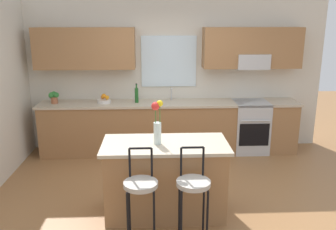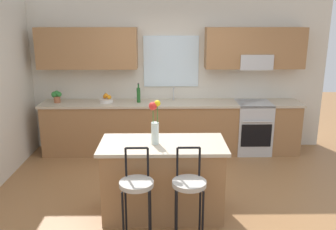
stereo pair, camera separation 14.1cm
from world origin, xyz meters
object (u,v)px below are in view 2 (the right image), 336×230
(bar_stool_near, at_px, (137,188))
(flower_vase, at_px, (155,123))
(kitchen_island, at_px, (163,178))
(potted_plant_small, at_px, (57,96))
(bar_stool_middle, at_px, (189,187))
(bottle_olive_oil, at_px, (139,95))
(fruit_bowl_oranges, at_px, (106,100))
(oven_range, at_px, (252,127))

(bar_stool_near, distance_m, flower_vase, 0.80)
(kitchen_island, height_order, flower_vase, flower_vase)
(flower_vase, bearing_deg, potted_plant_small, 129.42)
(potted_plant_small, bearing_deg, bar_stool_middle, -51.80)
(kitchen_island, bearing_deg, bottle_olive_oil, 101.23)
(kitchen_island, height_order, fruit_bowl_oranges, fruit_bowl_oranges)
(flower_vase, relative_size, bottle_olive_oil, 1.55)
(bar_stool_middle, distance_m, bottle_olive_oil, 2.82)
(bar_stool_near, xyz_separation_m, flower_vase, (0.18, 0.56, 0.54))
(bar_stool_near, xyz_separation_m, bar_stool_middle, (0.55, 0.00, 0.00))
(oven_range, distance_m, bottle_olive_oil, 2.11)
(fruit_bowl_oranges, distance_m, potted_plant_small, 0.87)
(oven_range, relative_size, potted_plant_small, 4.33)
(flower_vase, distance_m, potted_plant_small, 2.77)
(fruit_bowl_oranges, relative_size, potted_plant_small, 1.13)
(kitchen_island, bearing_deg, flower_vase, -167.16)
(kitchen_island, distance_m, bottle_olive_oil, 2.24)
(kitchen_island, height_order, bar_stool_middle, bar_stool_middle)
(bar_stool_near, bearing_deg, bottle_olive_oil, 93.08)
(bar_stool_near, bearing_deg, bar_stool_middle, 0.00)
(oven_range, relative_size, fruit_bowl_oranges, 3.83)
(fruit_bowl_oranges, distance_m, bottle_olive_oil, 0.57)
(kitchen_island, distance_m, potted_plant_small, 2.87)
(bar_stool_middle, distance_m, potted_plant_small, 3.46)
(bar_stool_middle, bearing_deg, bar_stool_near, 180.00)
(bar_stool_near, relative_size, fruit_bowl_oranges, 4.34)
(oven_range, bearing_deg, fruit_bowl_oranges, 179.38)
(bottle_olive_oil, bearing_deg, flower_vase, -81.25)
(potted_plant_small, bearing_deg, fruit_bowl_oranges, 0.13)
(bar_stool_middle, relative_size, fruit_bowl_oranges, 4.34)
(fruit_bowl_oranges, bearing_deg, oven_range, -0.62)
(bar_stool_near, height_order, bottle_olive_oil, bottle_olive_oil)
(bar_stool_middle, bearing_deg, fruit_bowl_oranges, 115.03)
(bar_stool_middle, relative_size, flower_vase, 1.99)
(flower_vase, height_order, bottle_olive_oil, flower_vase)
(fruit_bowl_oranges, xyz_separation_m, potted_plant_small, (-0.86, -0.00, 0.07))
(fruit_bowl_oranges, bearing_deg, potted_plant_small, -179.87)
(bar_stool_near, distance_m, bar_stool_middle, 0.55)
(fruit_bowl_oranges, relative_size, bottle_olive_oil, 0.71)
(bar_stool_middle, relative_size, potted_plant_small, 4.90)
(bar_stool_middle, bearing_deg, oven_range, 63.52)
(bar_stool_near, distance_m, potted_plant_small, 3.15)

